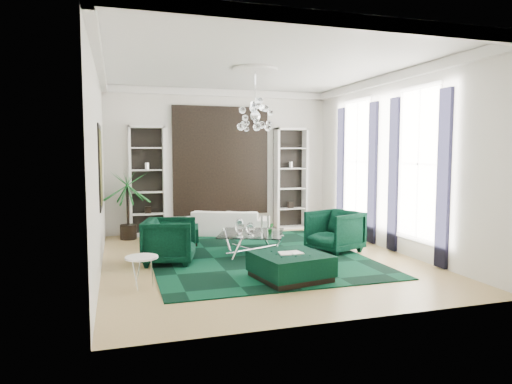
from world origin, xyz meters
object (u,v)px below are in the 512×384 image
object	(u,v)px
armchair_right	(335,231)
ottoman_front	(290,267)
sofa	(227,222)
armchair_left	(170,241)
coffee_table	(252,243)
ottoman_side	(179,235)
palm	(128,195)
side_table	(142,273)

from	to	relation	value
armchair_right	ottoman_front	bearing A→B (deg)	-64.87
sofa	armchair_right	world-z (taller)	armchair_right
armchair_left	sofa	bearing A→B (deg)	-18.58
coffee_table	ottoman_front	bearing A→B (deg)	-88.64
sofa	armchair_left	world-z (taller)	armchair_left
ottoman_side	palm	world-z (taller)	palm
armchair_left	coffee_table	xyz separation A→B (m)	(1.75, 0.35, -0.21)
coffee_table	side_table	bearing A→B (deg)	-141.79
sofa	armchair_right	size ratio (longest dim) A/B	2.26
sofa	ottoman_side	bearing A→B (deg)	54.55
ottoman_side	side_table	world-z (taller)	side_table
armchair_right	side_table	xyz separation A→B (m)	(-4.10, -1.50, -0.20)
sofa	side_table	world-z (taller)	sofa
armchair_right	side_table	size ratio (longest dim) A/B	1.91
armchair_left	side_table	size ratio (longest dim) A/B	1.87
side_table	coffee_table	bearing A→B (deg)	38.21
armchair_right	coffee_table	size ratio (longest dim) A/B	0.75
armchair_right	palm	bearing A→B (deg)	-143.91
sofa	ottoman_side	xyz separation A→B (m)	(-1.35, -0.85, -0.12)
ottoman_front	palm	distance (m)	5.22
armchair_right	palm	distance (m)	5.06
armchair_left	palm	bearing A→B (deg)	29.14
coffee_table	ottoman_front	world-z (taller)	same
sofa	armchair_right	distance (m)	3.18
coffee_table	ottoman_front	distance (m)	2.10
coffee_table	ottoman_front	xyz separation A→B (m)	(0.05, -2.10, 0.00)
sofa	armchair_left	xyz separation A→B (m)	(-1.75, -2.65, 0.11)
side_table	palm	size ratio (longest dim) A/B	0.24
ottoman_side	side_table	size ratio (longest dim) A/B	1.80
coffee_table	palm	distance (m)	3.54
ottoman_side	armchair_left	bearing A→B (deg)	-102.53
side_table	sofa	bearing A→B (deg)	60.48
ottoman_front	palm	size ratio (longest dim) A/B	0.52
armchair_right	ottoman_front	distance (m)	2.45
ottoman_side	coffee_table	bearing A→B (deg)	-47.05
ottoman_front	ottoman_side	bearing A→B (deg)	111.52
armchair_right	ottoman_side	bearing A→B (deg)	-140.84
armchair_right	ottoman_front	xyz separation A→B (m)	(-1.70, -1.75, -0.22)
armchair_left	side_table	world-z (taller)	armchair_left
sofa	armchair_left	distance (m)	3.18
ottoman_side	palm	size ratio (longest dim) A/B	0.42
side_table	palm	world-z (taller)	palm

